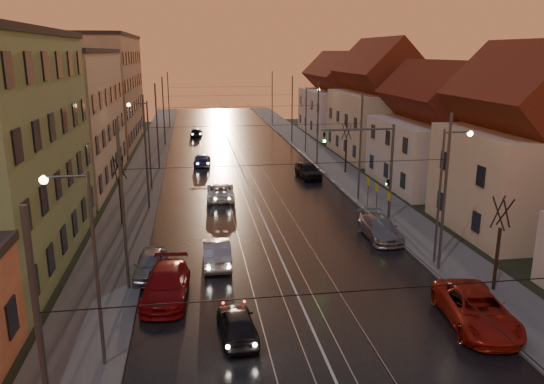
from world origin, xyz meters
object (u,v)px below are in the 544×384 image
driving_car_3 (202,160)px  parked_right_0 (476,309)px  driving_car_4 (196,132)px  parked_right_1 (380,228)px  driving_car_0 (237,324)px  driving_car_2 (220,191)px  street_lamp_2 (145,137)px  traffic_light_mast (378,161)px  parked_left_3 (151,264)px  street_lamp_1 (445,183)px  street_lamp_0 (86,252)px  driving_car_1 (217,252)px  parked_right_2 (308,170)px  street_lamp_3 (308,113)px  parked_left_2 (166,285)px

driving_car_3 → parked_right_0: 39.03m
driving_car_4 → parked_right_1: bearing=112.0°
driving_car_0 → driving_car_2: bearing=-94.9°
street_lamp_2 → parked_right_1: size_ratio=1.61×
traffic_light_mast → parked_left_3: (-15.57, -7.25, -3.90)m
traffic_light_mast → parked_right_1: 5.12m
street_lamp_1 → street_lamp_2: (-18.21, 20.00, 0.00)m
driving_car_3 → street_lamp_0: bearing=85.8°
parked_right_1 → parked_right_0: bearing=-87.4°
traffic_light_mast → driving_car_1: traffic_light_mast is taller
traffic_light_mast → driving_car_3: 25.54m
street_lamp_2 → driving_car_1: street_lamp_2 is taller
traffic_light_mast → driving_car_2: size_ratio=1.47×
driving_car_3 → parked_right_2: 12.68m
driving_car_4 → parked_right_1: size_ratio=0.76×
street_lamp_3 → parked_right_1: (-1.94, -31.24, -4.16)m
parked_left_3 → driving_car_2: bearing=76.0°
street_lamp_2 → driving_car_1: bearing=-73.8°
street_lamp_1 → driving_car_3: street_lamp_1 is taller
driving_car_0 → parked_left_3: size_ratio=0.94×
driving_car_2 → parked_right_1: parked_right_1 is taller
street_lamp_3 → traffic_light_mast: 28.03m
street_lamp_2 → driving_car_2: size_ratio=1.63×
parked_left_2 → parked_left_3: bearing=112.3°
street_lamp_0 → driving_car_4: bearing=85.4°
street_lamp_3 → driving_car_3: bearing=-156.1°
street_lamp_2 → traffic_light_mast: street_lamp_2 is taller
traffic_light_mast → driving_car_3: (-12.01, 22.19, -3.95)m
driving_car_1 → driving_car_4: bearing=-88.8°
driving_car_3 → traffic_light_mast: bearing=121.8°
street_lamp_2 → parked_left_3: size_ratio=1.95×
driving_car_1 → parked_right_1: size_ratio=0.91×
street_lamp_2 → parked_right_0: street_lamp_2 is taller
street_lamp_2 → driving_car_3: (5.09, 10.19, -4.24)m
street_lamp_3 → parked_right_2: (-2.90, -13.33, -4.11)m
parked_left_3 → parked_right_2: bearing=61.0°
street_lamp_3 → driving_car_4: bearing=132.2°
street_lamp_2 → parked_left_2: (2.49, -22.29, -4.12)m
driving_car_4 → parked_right_2: size_ratio=0.83×
driving_car_3 → driving_car_0: bearing=94.4°
driving_car_2 → parked_right_2: parked_right_2 is taller
driving_car_0 → parked_right_2: size_ratio=0.84×
driving_car_1 → street_lamp_0: bearing=62.6°
driving_car_4 → parked_right_1: 47.57m
driving_car_0 → driving_car_4: bearing=-92.4°
street_lamp_0 → street_lamp_3: bearing=67.5°
street_lamp_1 → parked_right_2: size_ratio=1.75×
parked_left_3 → parked_right_0: size_ratio=0.72×
traffic_light_mast → parked_right_2: size_ratio=1.58×
parked_left_3 → parked_right_1: (14.74, 4.01, 0.02)m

